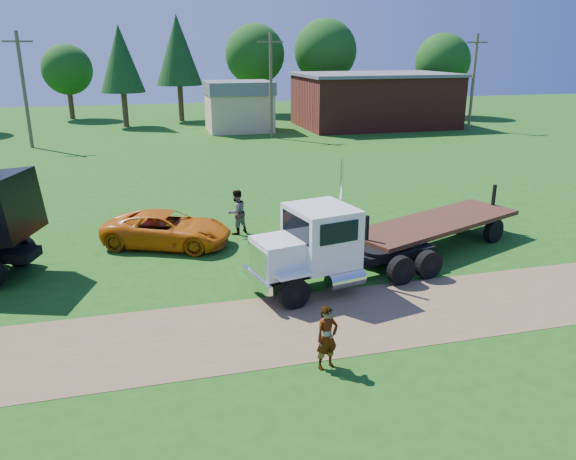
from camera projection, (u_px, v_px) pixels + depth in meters
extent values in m
plane|color=#1C4F11|center=(343.00, 319.00, 16.91)|extent=(140.00, 140.00, 0.00)
cube|color=brown|center=(343.00, 319.00, 16.90)|extent=(120.00, 4.20, 0.01)
cube|color=black|center=(349.00, 262.00, 19.40)|extent=(6.94, 2.28, 0.28)
cylinder|color=black|center=(294.00, 293.00, 17.49)|extent=(1.06, 0.52, 1.01)
cylinder|color=black|center=(294.00, 293.00, 17.49)|extent=(0.42, 0.41, 0.35)
cylinder|color=black|center=(268.00, 271.00, 19.17)|extent=(1.06, 0.52, 1.01)
cylinder|color=black|center=(268.00, 271.00, 19.17)|extent=(0.42, 0.41, 0.35)
cylinder|color=black|center=(401.00, 270.00, 19.26)|extent=(1.06, 0.52, 1.01)
cylinder|color=black|center=(401.00, 270.00, 19.26)|extent=(0.42, 0.41, 0.35)
cylinder|color=black|center=(368.00, 252.00, 20.94)|extent=(1.06, 0.52, 1.01)
cylinder|color=black|center=(368.00, 252.00, 20.94)|extent=(0.42, 0.41, 0.35)
cylinder|color=black|center=(428.00, 265.00, 19.78)|extent=(1.06, 0.52, 1.01)
cylinder|color=black|center=(428.00, 265.00, 19.78)|extent=(0.42, 0.41, 0.35)
cylinder|color=black|center=(394.00, 248.00, 21.45)|extent=(1.06, 0.52, 1.01)
cylinder|color=black|center=(394.00, 248.00, 21.45)|extent=(0.42, 0.41, 0.35)
cube|color=silver|center=(281.00, 255.00, 18.06)|extent=(1.94, 1.87, 1.11)
cube|color=silver|center=(258.00, 261.00, 17.72)|extent=(0.36, 1.37, 0.92)
cube|color=silver|center=(257.00, 280.00, 17.90)|extent=(0.57, 2.10, 0.28)
cube|color=silver|center=(321.00, 235.00, 18.55)|extent=(2.35, 2.56, 1.93)
cube|color=black|center=(296.00, 227.00, 18.02)|extent=(0.42, 1.81, 0.78)
cube|color=black|center=(339.00, 233.00, 17.47)|extent=(1.36, 0.32, 0.69)
cube|color=black|center=(305.00, 214.00, 19.37)|extent=(1.36, 0.32, 0.69)
cube|color=silver|center=(294.00, 275.00, 17.31)|extent=(1.17, 0.63, 0.09)
cube|color=silver|center=(267.00, 255.00, 18.98)|extent=(1.17, 0.63, 0.09)
cylinder|color=silver|center=(345.00, 279.00, 18.18)|extent=(1.38, 0.81, 0.55)
cylinder|color=silver|center=(341.00, 220.00, 19.36)|extent=(0.15, 0.15, 4.24)
cylinder|color=black|center=(376.00, 251.00, 19.81)|extent=(1.20, 1.20, 0.11)
cylinder|color=black|center=(19.00, 250.00, 20.91)|extent=(1.26, 0.72, 1.20)
cylinder|color=black|center=(19.00, 250.00, 20.91)|extent=(0.52, 0.51, 0.42)
imported|color=#D06209|center=(167.00, 229.00, 22.93)|extent=(5.69, 4.24, 1.44)
cube|color=#341C10|center=(436.00, 223.00, 22.63)|extent=(8.35, 5.28, 0.18)
cube|color=black|center=(435.00, 229.00, 22.71)|extent=(7.82, 3.98, 0.25)
cylinder|color=black|center=(413.00, 256.00, 20.56)|extent=(1.04, 0.66, 1.01)
cylinder|color=black|center=(372.00, 241.00, 22.16)|extent=(1.04, 0.66, 1.01)
cylinder|color=black|center=(494.00, 231.00, 23.44)|extent=(1.04, 0.66, 1.01)
cylinder|color=black|center=(452.00, 219.00, 25.04)|extent=(1.04, 0.66, 1.01)
cube|color=black|center=(367.00, 229.00, 20.22)|extent=(0.16, 0.16, 1.01)
cube|color=black|center=(494.00, 196.00, 24.72)|extent=(0.16, 0.16, 1.01)
imported|color=#999999|center=(327.00, 338.00, 14.11)|extent=(0.70, 0.55, 1.70)
imported|color=#999999|center=(237.00, 212.00, 24.35)|extent=(1.20, 1.12, 1.96)
cube|color=maroon|center=(374.00, 101.00, 57.25)|extent=(15.00, 10.00, 5.00)
cube|color=#5D5C62|center=(376.00, 74.00, 56.43)|extent=(15.40, 10.40, 0.30)
cube|color=tan|center=(239.00, 112.00, 54.06)|extent=(6.00, 5.00, 3.60)
cube|color=#5D5C62|center=(239.00, 88.00, 53.35)|extent=(6.20, 5.40, 1.20)
cylinder|color=brown|center=(24.00, 91.00, 44.25)|extent=(0.28, 0.28, 9.00)
cube|color=brown|center=(17.00, 41.00, 43.09)|extent=(2.20, 0.14, 0.14)
cylinder|color=brown|center=(271.00, 86.00, 49.12)|extent=(0.28, 0.28, 9.00)
cube|color=brown|center=(270.00, 42.00, 47.96)|extent=(2.20, 0.14, 0.14)
cylinder|color=brown|center=(473.00, 83.00, 53.99)|extent=(0.28, 0.28, 9.00)
cube|color=brown|center=(477.00, 42.00, 52.83)|extent=(2.20, 0.14, 0.14)
cylinder|color=#322414|center=(71.00, 106.00, 63.26)|extent=(0.56, 0.56, 2.91)
sphere|color=#134010|center=(67.00, 70.00, 62.04)|extent=(5.48, 5.48, 5.48)
cylinder|color=#322414|center=(181.00, 103.00, 61.40)|extent=(0.56, 0.56, 3.91)
cone|color=#0F3313|center=(178.00, 50.00, 59.68)|extent=(4.91, 4.91, 7.25)
cylinder|color=#322414|center=(256.00, 98.00, 67.80)|extent=(0.56, 0.56, 3.73)
sphere|color=#134010|center=(255.00, 54.00, 66.22)|extent=(7.04, 7.04, 7.04)
cylinder|color=#322414|center=(324.00, 97.00, 68.41)|extent=(0.56, 0.56, 3.94)
sphere|color=#134010|center=(325.00, 51.00, 66.75)|extent=(7.43, 7.43, 7.43)
cylinder|color=#322414|center=(439.00, 102.00, 65.89)|extent=(0.56, 0.56, 3.34)
sphere|color=#134010|center=(442.00, 61.00, 64.48)|extent=(6.30, 6.30, 6.30)
cylinder|color=#322414|center=(125.00, 109.00, 56.99)|extent=(0.56, 0.56, 3.49)
cone|color=#0F3313|center=(121.00, 59.00, 55.46)|extent=(4.39, 4.39, 6.48)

